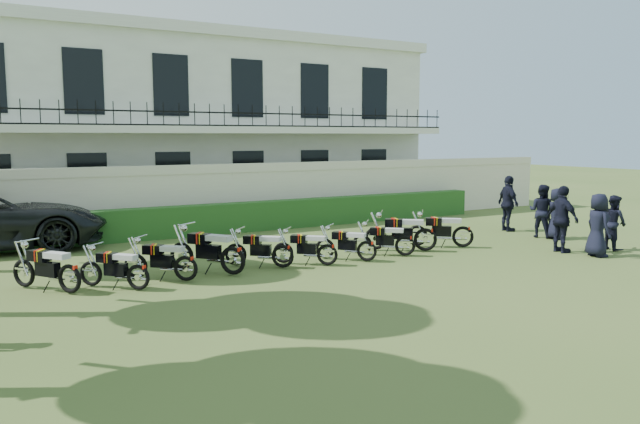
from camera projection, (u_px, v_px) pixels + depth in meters
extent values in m
plane|color=#3D5522|center=(359.00, 270.00, 15.33)|extent=(100.00, 100.00, 0.00)
cube|color=beige|center=(233.00, 201.00, 22.06)|extent=(30.00, 0.30, 2.00)
cube|color=beige|center=(232.00, 168.00, 21.92)|extent=(30.00, 0.35, 0.30)
cube|color=#2A4F1C|center=(268.00, 215.00, 21.93)|extent=(18.00, 0.60, 1.00)
cube|color=white|center=(178.00, 131.00, 26.89)|extent=(20.00, 8.00, 7.00)
cube|color=white|center=(176.00, 43.00, 26.45)|extent=(20.40, 8.40, 0.40)
cube|color=white|center=(218.00, 130.00, 22.87)|extent=(20.00, 1.40, 0.25)
cube|color=black|center=(224.00, 113.00, 22.24)|extent=(20.00, 0.05, 0.05)
cube|color=black|center=(224.00, 125.00, 22.29)|extent=(20.00, 0.05, 0.05)
cube|color=black|center=(88.00, 185.00, 21.46)|extent=(1.30, 0.12, 2.20)
cube|color=black|center=(83.00, 82.00, 21.03)|extent=(1.30, 0.12, 2.20)
cube|color=black|center=(173.00, 182.00, 22.96)|extent=(1.30, 0.12, 2.20)
cube|color=black|center=(171.00, 85.00, 22.54)|extent=(1.30, 0.12, 2.20)
cube|color=black|center=(248.00, 179.00, 24.47)|extent=(1.30, 0.12, 2.20)
cube|color=black|center=(247.00, 88.00, 24.05)|extent=(1.30, 0.12, 2.20)
cube|color=black|center=(314.00, 176.00, 25.97)|extent=(1.30, 0.12, 2.20)
cube|color=black|center=(314.00, 91.00, 25.55)|extent=(1.30, 0.12, 2.20)
cube|color=black|center=(373.00, 174.00, 27.48)|extent=(1.30, 0.12, 2.20)
cube|color=black|center=(374.00, 94.00, 27.06)|extent=(1.30, 0.12, 2.20)
torus|color=black|center=(94.00, 283.00, 12.63)|extent=(0.43, 0.55, 0.62)
torus|color=black|center=(46.00, 277.00, 13.16)|extent=(0.43, 0.55, 0.62)
cube|color=black|center=(71.00, 273.00, 12.86)|extent=(0.47, 0.56, 0.30)
cube|color=black|center=(62.00, 259.00, 12.92)|extent=(0.48, 0.52, 0.22)
cube|color=red|center=(62.00, 259.00, 12.92)|extent=(0.22, 0.27, 0.23)
cube|color=yellow|center=(64.00, 259.00, 12.89)|extent=(0.20, 0.25, 0.23)
cube|color=#BDBDBD|center=(80.00, 259.00, 12.71)|extent=(0.52, 0.59, 0.12)
cylinder|color=silver|center=(50.00, 244.00, 13.01)|extent=(0.51, 0.38, 0.03)
torus|color=black|center=(163.00, 280.00, 13.02)|extent=(0.43, 0.46, 0.55)
torus|color=black|center=(114.00, 277.00, 13.36)|extent=(0.43, 0.46, 0.55)
cube|color=black|center=(140.00, 272.00, 13.16)|extent=(0.46, 0.48, 0.27)
cube|color=black|center=(131.00, 260.00, 13.19)|extent=(0.45, 0.46, 0.20)
cube|color=red|center=(131.00, 260.00, 13.19)|extent=(0.18, 0.25, 0.21)
cube|color=yellow|center=(133.00, 260.00, 13.18)|extent=(0.15, 0.24, 0.21)
cube|color=#BDBDBD|center=(149.00, 260.00, 13.06)|extent=(0.50, 0.51, 0.11)
cylinder|color=silver|center=(119.00, 247.00, 13.25)|extent=(0.42, 0.39, 0.03)
torus|color=black|center=(211.00, 271.00, 13.86)|extent=(0.48, 0.46, 0.58)
torus|color=black|center=(161.00, 268.00, 14.14)|extent=(0.48, 0.46, 0.58)
cube|color=black|center=(188.00, 263.00, 13.97)|extent=(0.50, 0.48, 0.29)
cube|color=black|center=(178.00, 252.00, 13.99)|extent=(0.48, 0.47, 0.21)
cube|color=red|center=(178.00, 251.00, 13.98)|extent=(0.17, 0.27, 0.22)
cube|color=yellow|center=(181.00, 251.00, 13.97)|extent=(0.15, 0.25, 0.22)
cube|color=#BDBDBD|center=(198.00, 251.00, 13.87)|extent=(0.54, 0.53, 0.11)
cylinder|color=silver|center=(165.00, 239.00, 14.02)|extent=(0.41, 0.43, 0.03)
torus|color=black|center=(260.00, 264.00, 14.33)|extent=(0.48, 0.61, 0.68)
torus|color=black|center=(207.00, 259.00, 14.90)|extent=(0.48, 0.61, 0.68)
cube|color=black|center=(235.00, 255.00, 14.57)|extent=(0.52, 0.61, 0.33)
cube|color=black|center=(225.00, 242.00, 14.64)|extent=(0.53, 0.57, 0.24)
cube|color=red|center=(225.00, 241.00, 14.64)|extent=(0.24, 0.30, 0.26)
cube|color=yellow|center=(228.00, 241.00, 14.61)|extent=(0.21, 0.28, 0.26)
cube|color=#BDBDBD|center=(246.00, 241.00, 14.41)|extent=(0.57, 0.65, 0.13)
cylinder|color=silver|center=(212.00, 227.00, 14.74)|extent=(0.56, 0.42, 0.03)
torus|color=black|center=(307.00, 258.00, 15.30)|extent=(0.48, 0.45, 0.57)
torus|color=black|center=(259.00, 256.00, 15.55)|extent=(0.48, 0.45, 0.57)
cube|color=black|center=(284.00, 252.00, 15.40)|extent=(0.50, 0.47, 0.28)
cube|color=black|center=(276.00, 242.00, 15.41)|extent=(0.48, 0.46, 0.21)
cube|color=red|center=(276.00, 241.00, 15.41)|extent=(0.16, 0.26, 0.22)
cube|color=yellow|center=(278.00, 241.00, 15.40)|extent=(0.14, 0.25, 0.22)
cube|color=#BDBDBD|center=(294.00, 241.00, 15.31)|extent=(0.53, 0.51, 0.11)
cylinder|color=silver|center=(264.00, 230.00, 15.44)|extent=(0.40, 0.44, 0.03)
torus|color=black|center=(350.00, 257.00, 15.59)|extent=(0.45, 0.43, 0.54)
torus|color=black|center=(305.00, 255.00, 15.86)|extent=(0.45, 0.43, 0.54)
cube|color=black|center=(329.00, 251.00, 15.70)|extent=(0.47, 0.46, 0.27)
cube|color=black|center=(321.00, 241.00, 15.72)|extent=(0.45, 0.45, 0.20)
cube|color=red|center=(321.00, 240.00, 15.72)|extent=(0.16, 0.25, 0.21)
cube|color=yellow|center=(323.00, 241.00, 15.70)|extent=(0.14, 0.24, 0.21)
cube|color=#BDBDBD|center=(338.00, 240.00, 15.61)|extent=(0.50, 0.49, 0.11)
cylinder|color=silver|center=(310.00, 230.00, 15.75)|extent=(0.39, 0.40, 0.03)
torus|color=black|center=(388.00, 253.00, 16.04)|extent=(0.41, 0.47, 0.54)
torus|color=black|center=(346.00, 251.00, 16.43)|extent=(0.41, 0.47, 0.54)
cube|color=black|center=(368.00, 247.00, 16.21)|extent=(0.43, 0.48, 0.27)
cube|color=black|center=(361.00, 238.00, 16.25)|extent=(0.43, 0.45, 0.19)
cube|color=red|center=(361.00, 237.00, 16.25)|extent=(0.18, 0.24, 0.20)
cube|color=yellow|center=(363.00, 237.00, 16.23)|extent=(0.16, 0.23, 0.20)
cube|color=#BDBDBD|center=(377.00, 237.00, 16.09)|extent=(0.47, 0.51, 0.11)
cylinder|color=silver|center=(351.00, 227.00, 16.31)|extent=(0.42, 0.36, 0.03)
torus|color=black|center=(427.00, 247.00, 16.86)|extent=(0.47, 0.43, 0.55)
torus|color=black|center=(383.00, 246.00, 17.09)|extent=(0.47, 0.43, 0.55)
cube|color=black|center=(407.00, 242.00, 16.95)|extent=(0.48, 0.45, 0.27)
cube|color=black|center=(399.00, 233.00, 16.96)|extent=(0.46, 0.45, 0.20)
cube|color=red|center=(399.00, 232.00, 16.96)|extent=(0.16, 0.25, 0.21)
cube|color=yellow|center=(401.00, 232.00, 16.95)|extent=(0.13, 0.24, 0.21)
cube|color=#BDBDBD|center=(416.00, 232.00, 16.87)|extent=(0.52, 0.49, 0.11)
cylinder|color=silver|center=(389.00, 223.00, 16.98)|extent=(0.38, 0.43, 0.03)
torus|color=black|center=(450.00, 241.00, 17.54)|extent=(0.57, 0.49, 0.66)
torus|color=black|center=(400.00, 240.00, 17.76)|extent=(0.57, 0.49, 0.66)
cube|color=black|center=(427.00, 235.00, 17.62)|extent=(0.58, 0.53, 0.32)
cube|color=black|center=(419.00, 225.00, 17.63)|extent=(0.55, 0.53, 0.24)
cube|color=red|center=(419.00, 224.00, 17.62)|extent=(0.18, 0.30, 0.25)
cube|color=yellow|center=(421.00, 224.00, 17.61)|extent=(0.15, 0.29, 0.25)
cube|color=#BDBDBD|center=(438.00, 224.00, 17.53)|extent=(0.62, 0.58, 0.13)
cylinder|color=silver|center=(407.00, 213.00, 17.64)|extent=(0.44, 0.52, 0.03)
torus|color=black|center=(486.00, 238.00, 18.16)|extent=(0.54, 0.47, 0.62)
torus|color=black|center=(440.00, 237.00, 18.37)|extent=(0.54, 0.47, 0.62)
cube|color=black|center=(465.00, 233.00, 18.24)|extent=(0.55, 0.50, 0.31)
cube|color=black|center=(457.00, 223.00, 18.24)|extent=(0.53, 0.50, 0.23)
cube|color=red|center=(457.00, 223.00, 18.24)|extent=(0.17, 0.29, 0.24)
cube|color=yellow|center=(459.00, 223.00, 18.23)|extent=(0.14, 0.28, 0.24)
cube|color=#BDBDBD|center=(475.00, 222.00, 18.16)|extent=(0.59, 0.55, 0.12)
cylinder|color=silver|center=(446.00, 212.00, 18.26)|extent=(0.41, 0.49, 0.03)
imported|color=black|center=(598.00, 225.00, 16.93)|extent=(0.79, 0.98, 1.73)
imported|color=black|center=(614.00, 222.00, 17.94)|extent=(0.79, 0.91, 1.59)
imported|color=black|center=(562.00, 219.00, 17.51)|extent=(0.58, 1.15, 1.89)
imported|color=black|center=(557.00, 214.00, 19.79)|extent=(0.55, 0.82, 1.63)
imported|color=black|center=(542.00, 211.00, 20.14)|extent=(0.88, 1.00, 1.72)
imported|color=black|center=(508.00, 204.00, 21.46)|extent=(0.76, 1.21, 1.92)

